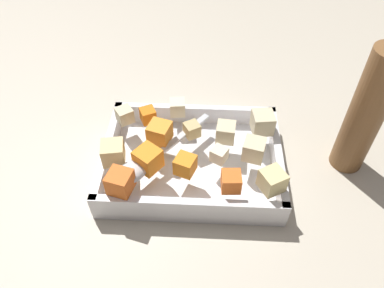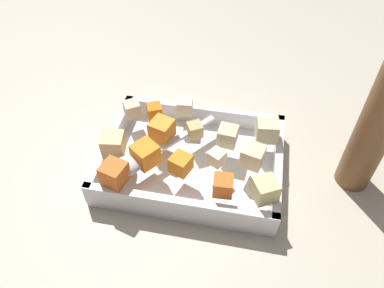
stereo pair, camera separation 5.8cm
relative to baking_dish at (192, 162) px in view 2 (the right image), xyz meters
name	(u,v)px [view 2 (the right image)]	position (x,y,z in m)	size (l,w,h in m)	color
ground_plane	(188,167)	(-0.01, 0.00, -0.01)	(4.00, 4.00, 0.00)	#BCB29E
baking_dish	(192,162)	(0.00, 0.00, 0.00)	(0.28, 0.21, 0.05)	silver
carrot_chunk_far_left	(162,130)	(-0.05, 0.02, 0.05)	(0.03, 0.03, 0.03)	orange
carrot_chunk_mid_left	(223,185)	(0.06, -0.07, 0.05)	(0.03, 0.03, 0.03)	orange
carrot_chunk_heap_side	(114,173)	(-0.10, -0.08, 0.05)	(0.03, 0.03, 0.03)	orange
carrot_chunk_corner_se	(145,154)	(-0.06, -0.04, 0.05)	(0.03, 0.03, 0.03)	orange
carrot_chunk_heap_top	(183,164)	(0.00, -0.05, 0.05)	(0.03, 0.03, 0.03)	orange
carrot_chunk_near_left	(154,111)	(-0.08, 0.06, 0.05)	(0.02, 0.02, 0.02)	orange
potato_chunk_rim_edge	(253,156)	(0.09, -0.01, 0.05)	(0.03, 0.03, 0.03)	beige
potato_chunk_corner_ne	(267,130)	(0.11, 0.05, 0.05)	(0.03, 0.03, 0.03)	beige
potato_chunk_corner_nw	(195,130)	(0.00, 0.03, 0.04)	(0.02, 0.02, 0.02)	tan
potato_chunk_near_spoon	(265,189)	(0.12, -0.07, 0.05)	(0.03, 0.03, 0.03)	#E0CC89
potato_chunk_far_right	(228,136)	(0.05, 0.02, 0.05)	(0.03, 0.03, 0.03)	beige
potato_chunk_front_center	(132,109)	(-0.12, 0.06, 0.05)	(0.03, 0.03, 0.03)	beige
potato_chunk_near_right	(185,106)	(-0.03, 0.08, 0.05)	(0.03, 0.03, 0.03)	beige
potato_chunk_mid_right	(217,157)	(0.04, -0.02, 0.04)	(0.02, 0.02, 0.02)	beige
potato_chunk_under_handle	(113,144)	(-0.12, -0.03, 0.05)	(0.03, 0.03, 0.03)	#E0CC89
serving_spoon	(136,160)	(-0.08, -0.05, 0.04)	(0.14, 0.17, 0.02)	silver
pepper_mill	(375,130)	(0.26, 0.03, 0.10)	(0.05, 0.05, 0.24)	brown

